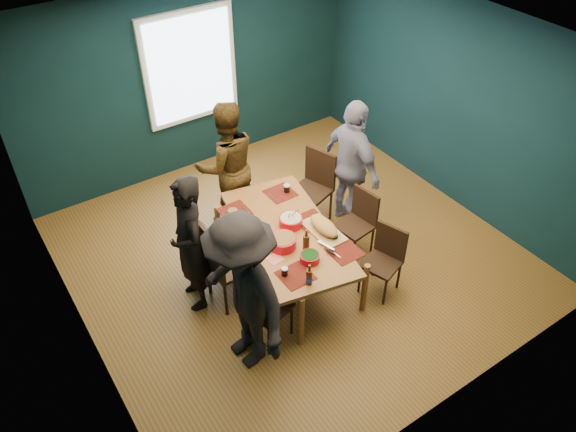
# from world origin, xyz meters

# --- Properties ---
(room) EXTENTS (5.01, 5.01, 2.71)m
(room) POSITION_xyz_m (0.00, 0.27, 1.37)
(room) COLOR olive
(room) RESTS_ON ground
(dining_table) EXTENTS (1.31, 2.06, 0.73)m
(dining_table) POSITION_xyz_m (-0.26, -0.29, 0.66)
(dining_table) COLOR #A96832
(dining_table) RESTS_ON floor
(chair_left_far) EXTENTS (0.49, 0.49, 1.03)m
(chair_left_far) POSITION_xyz_m (-1.04, 0.21, 0.60)
(chair_left_far) COLOR black
(chair_left_far) RESTS_ON floor
(chair_left_mid) EXTENTS (0.47, 0.47, 1.03)m
(chair_left_mid) POSITION_xyz_m (-1.04, -0.19, 0.60)
(chair_left_mid) COLOR black
(chair_left_mid) RESTS_ON floor
(chair_left_near) EXTENTS (0.51, 0.51, 0.92)m
(chair_left_near) POSITION_xyz_m (-0.99, -0.91, 0.53)
(chair_left_near) COLOR black
(chair_left_near) RESTS_ON floor
(chair_right_far) EXTENTS (0.57, 0.57, 1.00)m
(chair_right_far) POSITION_xyz_m (0.66, 0.45, 0.58)
(chair_right_far) COLOR black
(chair_right_far) RESTS_ON floor
(chair_right_mid) EXTENTS (0.44, 0.44, 0.86)m
(chair_right_mid) POSITION_xyz_m (0.73, -0.36, 0.50)
(chair_right_mid) COLOR black
(chair_right_mid) RESTS_ON floor
(chair_right_near) EXTENTS (0.48, 0.48, 0.84)m
(chair_right_near) POSITION_xyz_m (0.58, -1.01, 0.49)
(chair_right_near) COLOR black
(chair_right_near) RESTS_ON floor
(person_far_left) EXTENTS (0.49, 0.66, 1.66)m
(person_far_left) POSITION_xyz_m (-1.30, 0.00, 0.83)
(person_far_left) COLOR black
(person_far_left) RESTS_ON floor
(person_back) EXTENTS (0.94, 0.79, 1.71)m
(person_back) POSITION_xyz_m (-0.28, 1.04, 0.86)
(person_back) COLOR black
(person_back) RESTS_ON floor
(person_right) EXTENTS (0.47, 1.04, 1.74)m
(person_right) POSITION_xyz_m (1.00, 0.16, 0.87)
(person_right) COLOR silver
(person_right) RESTS_ON floor
(person_near_left) EXTENTS (0.77, 1.22, 1.82)m
(person_near_left) POSITION_xyz_m (-1.23, -0.98, 0.91)
(person_near_left) COLOR black
(person_near_left) RESTS_ON floor
(bowl_salad) EXTENTS (0.30, 0.30, 0.12)m
(bowl_salad) POSITION_xyz_m (-0.44, -0.47, 0.79)
(bowl_salad) COLOR red
(bowl_salad) RESTS_ON dining_table
(bowl_dumpling) EXTENTS (0.26, 0.26, 0.25)m
(bowl_dumpling) POSITION_xyz_m (-0.17, -0.22, 0.79)
(bowl_dumpling) COLOR red
(bowl_dumpling) RESTS_ON dining_table
(bowl_herbs) EXTENTS (0.21, 0.21, 0.09)m
(bowl_herbs) POSITION_xyz_m (-0.33, -0.81, 0.78)
(bowl_herbs) COLOR red
(bowl_herbs) RESTS_ON dining_table
(cutting_board) EXTENTS (0.32, 0.67, 0.15)m
(cutting_board) POSITION_xyz_m (0.06, -0.52, 0.80)
(cutting_board) COLOR tan
(cutting_board) RESTS_ON dining_table
(small_bowl) EXTENTS (0.14, 0.14, 0.06)m
(small_bowl) POSITION_xyz_m (-0.62, 0.31, 0.76)
(small_bowl) COLOR black
(small_bowl) RESTS_ON dining_table
(beer_bottle_a) EXTENTS (0.07, 0.07, 0.25)m
(beer_bottle_a) POSITION_xyz_m (-0.53, -1.07, 0.82)
(beer_bottle_a) COLOR #47220C
(beer_bottle_a) RESTS_ON dining_table
(beer_bottle_b) EXTENTS (0.07, 0.07, 0.28)m
(beer_bottle_b) POSITION_xyz_m (-0.27, -0.65, 0.83)
(beer_bottle_b) COLOR #47220C
(beer_bottle_b) RESTS_ON dining_table
(cola_glass_a) EXTENTS (0.07, 0.07, 0.10)m
(cola_glass_a) POSITION_xyz_m (-0.67, -0.84, 0.78)
(cola_glass_a) COLOR black
(cola_glass_a) RESTS_ON dining_table
(cola_glass_b) EXTENTS (0.07, 0.07, 0.09)m
(cola_glass_b) POSITION_xyz_m (0.09, -0.69, 0.78)
(cola_glass_b) COLOR black
(cola_glass_b) RESTS_ON dining_table
(cola_glass_c) EXTENTS (0.08, 0.08, 0.11)m
(cola_glass_c) POSITION_xyz_m (0.13, 0.31, 0.78)
(cola_glass_c) COLOR black
(cola_glass_c) RESTS_ON dining_table
(cola_glass_d) EXTENTS (0.08, 0.08, 0.11)m
(cola_glass_d) POSITION_xyz_m (-0.70, -0.15, 0.79)
(cola_glass_d) COLOR black
(cola_glass_d) RESTS_ON dining_table
(napkin_a) EXTENTS (0.16, 0.16, 0.00)m
(napkin_a) POSITION_xyz_m (0.09, -0.23, 0.73)
(napkin_a) COLOR #FF7D6B
(napkin_a) RESTS_ON dining_table
(napkin_b) EXTENTS (0.16, 0.16, 0.00)m
(napkin_b) POSITION_xyz_m (-0.62, -0.59, 0.73)
(napkin_b) COLOR #FF7D6B
(napkin_b) RESTS_ON dining_table
(napkin_c) EXTENTS (0.15, 0.15, 0.00)m
(napkin_c) POSITION_xyz_m (0.11, -0.97, 0.73)
(napkin_c) COLOR #FF7D6B
(napkin_c) RESTS_ON dining_table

